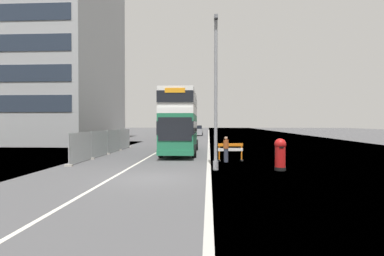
{
  "coord_description": "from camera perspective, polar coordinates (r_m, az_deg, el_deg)",
  "views": [
    {
      "loc": [
        2.7,
        -13.87,
        2.57
      ],
      "look_at": [
        1.52,
        7.37,
        2.2
      ],
      "focal_mm": 28.47,
      "sensor_mm": 36.0,
      "label": 1
    }
  ],
  "objects": [
    {
      "name": "ground",
      "position": [
        14.38,
        -5.37,
        -9.5
      ],
      "size": [
        140.0,
        280.0,
        0.1
      ],
      "color": "#4C4C4F"
    },
    {
      "name": "double_decker_bus",
      "position": [
        25.55,
        -2.11,
        1.28
      ],
      "size": [
        2.89,
        10.48,
        5.07
      ],
      "color": "#1E6B47",
      "rests_on": "ground"
    },
    {
      "name": "lamppost_foreground",
      "position": [
        16.57,
        4.48,
        5.68
      ],
      "size": [
        0.29,
        0.7,
        8.32
      ],
      "color": "gray",
      "rests_on": "ground"
    },
    {
      "name": "red_pillar_postbox",
      "position": [
        17.1,
        16.19,
        -4.5
      ],
      "size": [
        0.62,
        0.62,
        1.72
      ],
      "color": "black",
      "rests_on": "ground"
    },
    {
      "name": "roadworks_barrier",
      "position": [
        20.66,
        7.21,
        -4.06
      ],
      "size": [
        1.7,
        0.63,
        1.18
      ],
      "color": "orange",
      "rests_on": "ground"
    },
    {
      "name": "construction_site_fence",
      "position": [
        25.62,
        -15.59,
        -2.67
      ],
      "size": [
        0.44,
        13.8,
        1.99
      ],
      "color": "#A8AAAD",
      "rests_on": "ground"
    },
    {
      "name": "car_oncoming_near",
      "position": [
        44.74,
        -3.66,
        -0.97
      ],
      "size": [
        2.03,
        4.3,
        2.19
      ],
      "color": "silver",
      "rests_on": "ground"
    },
    {
      "name": "car_receding_mid",
      "position": [
        53.0,
        -3.62,
        -0.68
      ],
      "size": [
        2.1,
        3.85,
        2.15
      ],
      "color": "maroon",
      "rests_on": "ground"
    },
    {
      "name": "car_receding_far",
      "position": [
        60.26,
        1.1,
        -0.53
      ],
      "size": [
        1.93,
        4.12,
        2.03
      ],
      "color": "gray",
      "rests_on": "ground"
    },
    {
      "name": "bare_tree_far_verge_near",
      "position": [
        53.12,
        -14.54,
        0.46
      ],
      "size": [
        2.61,
        2.7,
        4.49
      ],
      "color": "#4C3D2D",
      "rests_on": "ground"
    },
    {
      "name": "bare_tree_far_verge_mid",
      "position": [
        55.46,
        -15.87,
        0.46
      ],
      "size": [
        3.24,
        3.07,
        4.35
      ],
      "color": "#4C3D2D",
      "rests_on": "ground"
    },
    {
      "name": "pedestrian_at_kerb",
      "position": [
        19.97,
        6.39,
        -3.99
      ],
      "size": [
        0.34,
        0.34,
        1.67
      ],
      "color": "#2D3342",
      "rests_on": "ground"
    },
    {
      "name": "backdrop_office_block",
      "position": [
        47.61,
        -29.37,
        13.02
      ],
      "size": [
        23.15,
        17.5,
        25.16
      ],
      "color": "#9EA0A3",
      "rests_on": "ground"
    }
  ]
}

